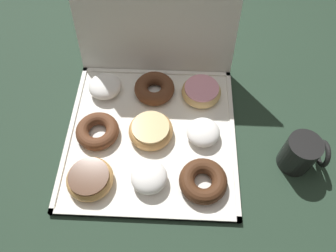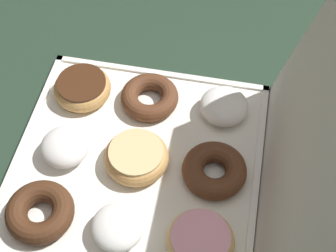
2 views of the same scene
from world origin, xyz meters
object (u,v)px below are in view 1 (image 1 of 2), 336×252
chocolate_cake_ring_donut_7 (155,88)px  donut_box (151,135)px  glazed_ring_donut_4 (150,132)px  powdered_filled_donut_6 (105,86)px  pink_frosted_donut_8 (201,91)px  powdered_filled_donut_1 (149,177)px  chocolate_cake_ring_donut_3 (97,131)px  chocolate_frosted_donut_0 (90,179)px  chocolate_cake_ring_donut_2 (203,181)px  powdered_filled_donut_5 (203,134)px  coffee_mug (301,153)px

chocolate_cake_ring_donut_7 → donut_box: bearing=-90.5°
glazed_ring_donut_4 → powdered_filled_donut_6: bearing=134.2°
pink_frosted_donut_8 → powdered_filled_donut_1: bearing=-115.6°
powdered_filled_donut_1 → chocolate_cake_ring_donut_3: size_ratio=0.78×
chocolate_frosted_donut_0 → powdered_filled_donut_1: (0.14, 0.01, 0.00)m
powdered_filled_donut_6 → pink_frosted_donut_8: (0.27, -0.00, -0.00)m
chocolate_cake_ring_donut_2 → chocolate_cake_ring_donut_3: size_ratio=1.02×
chocolate_cake_ring_donut_2 → powdered_filled_donut_6: powdered_filled_donut_6 is taller
chocolate_frosted_donut_0 → powdered_filled_donut_1: 0.14m
powdered_filled_donut_5 → donut_box: bearing=178.3°
chocolate_cake_ring_donut_3 → chocolate_cake_ring_donut_7: (0.14, 0.15, 0.00)m
glazed_ring_donut_4 → chocolate_cake_ring_donut_7: size_ratio=1.01×
powdered_filled_donut_1 → chocolate_cake_ring_donut_7: 0.27m
chocolate_cake_ring_donut_3 → coffee_mug: size_ratio=1.11×
chocolate_frosted_donut_0 → pink_frosted_donut_8: bearing=45.8°
chocolate_frosted_donut_0 → pink_frosted_donut_8: 0.38m
powdered_filled_donut_6 → chocolate_cake_ring_donut_2: bearing=-44.8°
chocolate_frosted_donut_0 → powdered_filled_donut_1: size_ratio=1.29×
chocolate_cake_ring_donut_2 → donut_box: bearing=135.1°
chocolate_cake_ring_donut_2 → pink_frosted_donut_8: chocolate_cake_ring_donut_2 is taller
powdered_filled_donut_6 → chocolate_cake_ring_donut_7: bearing=0.5°
coffee_mug → powdered_filled_donut_1: bearing=-169.2°
glazed_ring_donut_4 → powdered_filled_donut_5: 0.14m
chocolate_frosted_donut_0 → chocolate_cake_ring_donut_7: size_ratio=0.98×
powdered_filled_donut_6 → coffee_mug: size_ratio=0.91×
chocolate_frosted_donut_0 → chocolate_cake_ring_donut_3: size_ratio=1.00×
powdered_filled_donut_1 → chocolate_cake_ring_donut_3: bearing=139.3°
chocolate_cake_ring_donut_7 → powdered_filled_donut_1: bearing=-89.1°
chocolate_cake_ring_donut_2 → glazed_ring_donut_4: glazed_ring_donut_4 is taller
donut_box → glazed_ring_donut_4: 0.03m
powdered_filled_donut_1 → chocolate_cake_ring_donut_7: size_ratio=0.76×
donut_box → chocolate_cake_ring_donut_2: size_ratio=3.84×
donut_box → chocolate_frosted_donut_0: 0.20m
chocolate_frosted_donut_0 → powdered_filled_donut_1: powdered_filled_donut_1 is taller
coffee_mug → chocolate_cake_ring_donut_7: bearing=151.3°
chocolate_cake_ring_donut_2 → chocolate_frosted_donut_0: bearing=-178.6°
glazed_ring_donut_4 → chocolate_cake_ring_donut_7: bearing=89.1°
chocolate_cake_ring_donut_3 → coffee_mug: coffee_mug is taller
chocolate_cake_ring_donut_3 → coffee_mug: (0.51, -0.05, 0.02)m
chocolate_cake_ring_donut_2 → coffee_mug: bearing=17.1°
powdered_filled_donut_1 → powdered_filled_donut_5: (0.13, 0.13, -0.00)m
chocolate_frosted_donut_0 → pink_frosted_donut_8: size_ratio=1.01×
chocolate_cake_ring_donut_2 → powdered_filled_donut_6: bearing=135.2°
powdered_filled_donut_1 → chocolate_cake_ring_donut_7: (-0.00, 0.27, -0.00)m
chocolate_cake_ring_donut_3 → pink_frosted_donut_8: bearing=27.5°
powdered_filled_donut_5 → pink_frosted_donut_8: 0.14m
glazed_ring_donut_4 → pink_frosted_donut_8: glazed_ring_donut_4 is taller
powdered_filled_donut_6 → glazed_ring_donut_4: bearing=-45.8°
powdered_filled_donut_6 → chocolate_cake_ring_donut_7: powdered_filled_donut_6 is taller
chocolate_cake_ring_donut_7 → pink_frosted_donut_8: size_ratio=1.03×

